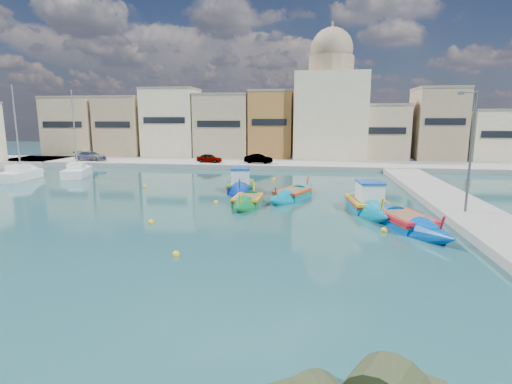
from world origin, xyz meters
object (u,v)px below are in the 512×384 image
(luzzu_turquoise_cabin, at_px, (367,204))
(quay_street_lamp, at_px, (470,151))
(luzzu_blue_cabin, at_px, (241,186))
(luzzu_green, at_px, (248,201))
(yacht_midnorth, at_px, (28,174))
(yacht_north, at_px, (81,171))
(luzzu_cyan_mid, at_px, (293,195))
(church_block, at_px, (330,104))
(luzzu_blue_south, at_px, (406,222))

(luzzu_turquoise_cabin, bearing_deg, quay_street_lamp, -17.65)
(luzzu_blue_cabin, relative_size, luzzu_green, 1.30)
(yacht_midnorth, bearing_deg, yacht_north, 35.60)
(luzzu_turquoise_cabin, height_order, luzzu_cyan_mid, luzzu_turquoise_cabin)
(church_block, height_order, luzzu_turquoise_cabin, church_block)
(luzzu_turquoise_cabin, distance_m, luzzu_cyan_mid, 6.38)
(luzzu_green, bearing_deg, church_block, 77.60)
(yacht_north, height_order, yacht_midnorth, yacht_midnorth)
(luzzu_turquoise_cabin, distance_m, yacht_midnorth, 36.00)
(yacht_north, bearing_deg, church_block, 33.02)
(church_block, height_order, yacht_north, church_block)
(luzzu_turquoise_cabin, height_order, yacht_north, yacht_north)
(luzzu_turquoise_cabin, distance_m, luzzu_green, 8.62)
(luzzu_cyan_mid, bearing_deg, yacht_midnorth, 166.10)
(quay_street_lamp, xyz_separation_m, yacht_north, (-35.96, 15.47, -3.94))
(luzzu_green, distance_m, yacht_north, 25.24)
(luzzu_cyan_mid, bearing_deg, church_block, 82.57)
(luzzu_blue_south, bearing_deg, luzzu_blue_cabin, 139.06)
(church_block, bearing_deg, luzzu_green, -102.40)
(luzzu_blue_south, height_order, yacht_north, yacht_north)
(quay_street_lamp, height_order, yacht_midnorth, yacht_midnorth)
(luzzu_blue_south, bearing_deg, church_block, 95.28)
(luzzu_green, bearing_deg, yacht_midnorth, 158.62)
(yacht_north, bearing_deg, yacht_midnorth, -144.40)
(church_block, distance_m, luzzu_green, 33.45)
(quay_street_lamp, bearing_deg, luzzu_blue_south, -148.42)
(yacht_north, bearing_deg, quay_street_lamp, -23.28)
(quay_street_lamp, relative_size, luzzu_turquoise_cabin, 0.78)
(luzzu_cyan_mid, distance_m, yacht_midnorth, 29.89)
(church_block, distance_m, yacht_midnorth, 40.04)
(luzzu_cyan_mid, relative_size, yacht_midnorth, 0.79)
(luzzu_blue_cabin, bearing_deg, luzzu_green, -74.42)
(yacht_north, bearing_deg, luzzu_blue_south, -29.40)
(quay_street_lamp, height_order, yacht_north, yacht_north)
(luzzu_cyan_mid, xyz_separation_m, luzzu_green, (-3.21, -2.92, -0.01))
(luzzu_cyan_mid, height_order, yacht_north, yacht_north)
(church_block, bearing_deg, luzzu_cyan_mid, -97.43)
(church_block, relative_size, luzzu_green, 2.64)
(luzzu_turquoise_cabin, xyz_separation_m, yacht_north, (-30.16, 13.62, 0.01))
(quay_street_lamp, relative_size, luzzu_blue_south, 0.85)
(church_block, xyz_separation_m, quay_street_lamp, (7.44, -34.00, -4.07))
(church_block, distance_m, luzzu_cyan_mid, 30.12)
(luzzu_blue_cabin, bearing_deg, quay_street_lamp, -26.05)
(luzzu_turquoise_cabin, relative_size, yacht_north, 1.02)
(yacht_midnorth, bearing_deg, luzzu_turquoise_cabin, -17.09)
(quay_street_lamp, relative_size, luzzu_cyan_mid, 0.96)
(luzzu_blue_cabin, bearing_deg, church_block, 72.05)
(luzzu_turquoise_cabin, bearing_deg, yacht_north, 155.69)
(yacht_midnorth, bearing_deg, quay_street_lamp, -17.17)
(quay_street_lamp, xyz_separation_m, luzzu_green, (-14.41, 2.32, -4.09))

